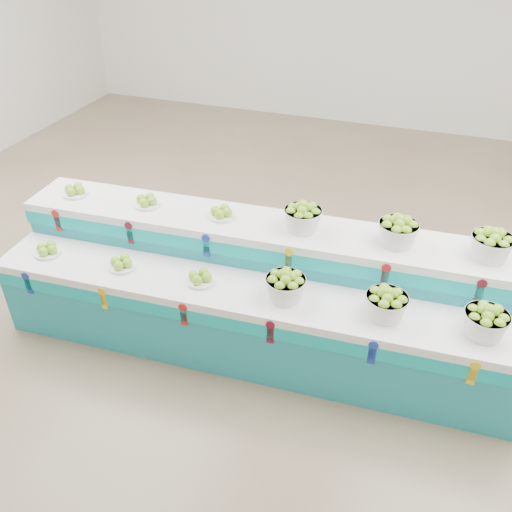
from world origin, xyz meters
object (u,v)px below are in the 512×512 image
object	(u,v)px
basket_upper_right	(491,245)
basket_lower_left	(286,286)
display_stand	(256,291)
plate_upper_mid	(146,200)

from	to	relation	value
basket_upper_right	basket_lower_left	bearing A→B (deg)	-156.78
basket_lower_left	basket_upper_right	xyz separation A→B (m)	(1.39, 0.60, 0.30)
basket_upper_right	display_stand	bearing A→B (deg)	-168.57
display_stand	basket_lower_left	distance (m)	0.52
display_stand	plate_upper_mid	world-z (taller)	plate_upper_mid
display_stand	plate_upper_mid	distance (m)	1.24
plate_upper_mid	basket_upper_right	distance (m)	2.80
display_stand	plate_upper_mid	xyz separation A→B (m)	(-1.08, 0.21, 0.56)
basket_lower_left	basket_upper_right	distance (m)	1.54
basket_lower_left	plate_upper_mid	size ratio (longest dim) A/B	1.35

